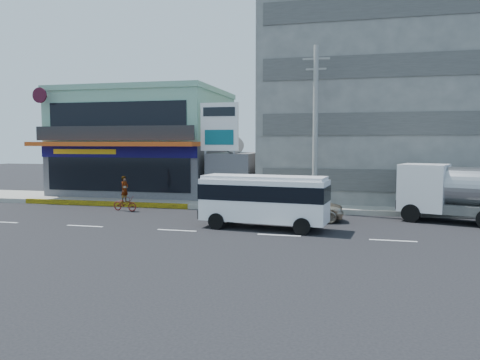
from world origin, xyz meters
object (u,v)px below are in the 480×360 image
at_px(utility_pole_near, 315,127).
at_px(motorcycle_rider, 125,199).
at_px(satellite_dish, 233,152).
at_px(concrete_building, 379,105).
at_px(billboard, 219,132).
at_px(shop_building, 147,146).
at_px(tanker_truck, 472,193).
at_px(sedan, 298,206).
at_px(minibus, 264,197).

relative_size(utility_pole_near, motorcycle_rider, 4.60).
bearing_deg(satellite_dish, concrete_building, 21.80).
xyz_separation_m(concrete_building, billboard, (-10.50, -5.80, -2.07)).
bearing_deg(shop_building, motorcycle_rider, -73.96).
bearing_deg(tanker_truck, shop_building, 158.78).
xyz_separation_m(shop_building, tanker_truck, (22.30, -8.66, -2.35)).
relative_size(shop_building, utility_pole_near, 1.24).
xyz_separation_m(shop_building, billboard, (7.50, -4.75, 0.93)).
bearing_deg(sedan, motorcycle_rider, 70.95).
distance_m(sedan, tanker_truck, 9.04).
height_order(tanker_truck, motorcycle_rider, tanker_truck).
bearing_deg(sedan, shop_building, 40.92).
height_order(concrete_building, utility_pole_near, concrete_building).
relative_size(billboard, sedan, 1.40).
xyz_separation_m(satellite_dish, minibus, (4.00, -9.50, -2.01)).
distance_m(minibus, tanker_truck, 10.97).
bearing_deg(utility_pole_near, tanker_truck, -14.29).
bearing_deg(tanker_truck, concrete_building, 113.86).
distance_m(concrete_building, utility_pole_near, 8.79).
bearing_deg(tanker_truck, motorcycle_rider, 179.87).
relative_size(tanker_truck, motorcycle_rider, 3.73).
relative_size(shop_building, billboard, 1.80).
relative_size(utility_pole_near, minibus, 1.55).
bearing_deg(shop_building, sedan, -36.26).
relative_size(billboard, motorcycle_rider, 3.17).
distance_m(satellite_dish, motorcycle_rider, 8.41).
xyz_separation_m(concrete_building, utility_pole_near, (-4.00, -7.60, -1.85)).
distance_m(billboard, sedan, 8.76).
bearing_deg(minibus, shop_building, 133.96).
relative_size(satellite_dish, minibus, 0.23).
bearing_deg(motorcycle_rider, sedan, -6.24).
height_order(shop_building, utility_pole_near, utility_pole_near).
relative_size(satellite_dish, utility_pole_near, 0.15).
relative_size(sedan, tanker_truck, 0.61).
relative_size(billboard, utility_pole_near, 0.69).
bearing_deg(motorcycle_rider, minibus, -21.93).
relative_size(concrete_building, motorcycle_rider, 7.36).
distance_m(utility_pole_near, motorcycle_rider, 12.52).
height_order(concrete_building, motorcycle_rider, concrete_building).
height_order(sedan, tanker_truck, tanker_truck).
height_order(satellite_dish, utility_pole_near, utility_pole_near).
height_order(billboard, utility_pole_near, utility_pole_near).
bearing_deg(shop_building, billboard, -32.32).
bearing_deg(billboard, concrete_building, 28.92).
bearing_deg(motorcycle_rider, concrete_building, 31.91).
xyz_separation_m(satellite_dish, sedan, (5.36, -6.86, -2.74)).
xyz_separation_m(minibus, motorcycle_rider, (-9.52, 3.83, -0.85)).
bearing_deg(tanker_truck, sedan, -172.71).
xyz_separation_m(satellite_dish, motorcycle_rider, (-5.52, -5.67, -2.86)).
xyz_separation_m(billboard, motorcycle_rider, (-5.02, -3.87, -4.21)).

